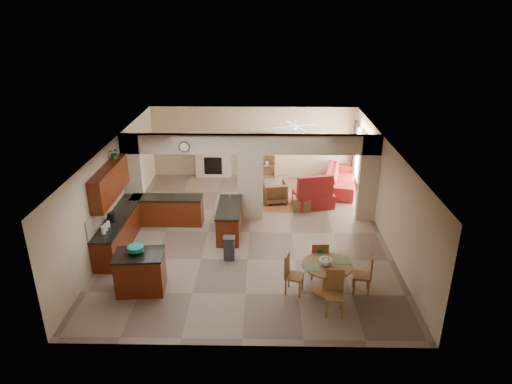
{
  "coord_description": "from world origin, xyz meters",
  "views": [
    {
      "loc": [
        0.43,
        -12.4,
        6.48
      ],
      "look_at": [
        0.19,
        0.3,
        1.21
      ],
      "focal_mm": 32.0,
      "sensor_mm": 36.0,
      "label": 1
    }
  ],
  "objects_px": {
    "armchair": "(275,192)",
    "sofa": "(341,179)",
    "dining_table": "(327,274)",
    "kitchen_island": "(141,272)"
  },
  "relations": [
    {
      "from": "sofa",
      "to": "kitchen_island",
      "type": "bearing_deg",
      "value": 150.58
    },
    {
      "from": "kitchen_island",
      "to": "armchair",
      "type": "xyz_separation_m",
      "value": [
        3.33,
        5.42,
        -0.13
      ]
    },
    {
      "from": "dining_table",
      "to": "sofa",
      "type": "xyz_separation_m",
      "value": [
        1.36,
        6.73,
        -0.14
      ]
    },
    {
      "from": "kitchen_island",
      "to": "armchair",
      "type": "height_order",
      "value": "kitchen_island"
    },
    {
      "from": "sofa",
      "to": "armchair",
      "type": "xyz_separation_m",
      "value": [
        -2.49,
        -1.25,
        -0.02
      ]
    },
    {
      "from": "kitchen_island",
      "to": "dining_table",
      "type": "bearing_deg",
      "value": -5.32
    },
    {
      "from": "armchair",
      "to": "sofa",
      "type": "bearing_deg",
      "value": -162.62
    },
    {
      "from": "dining_table",
      "to": "sofa",
      "type": "relative_size",
      "value": 0.44
    },
    {
      "from": "dining_table",
      "to": "armchair",
      "type": "distance_m",
      "value": 5.59
    },
    {
      "from": "dining_table",
      "to": "sofa",
      "type": "distance_m",
      "value": 6.86
    }
  ]
}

